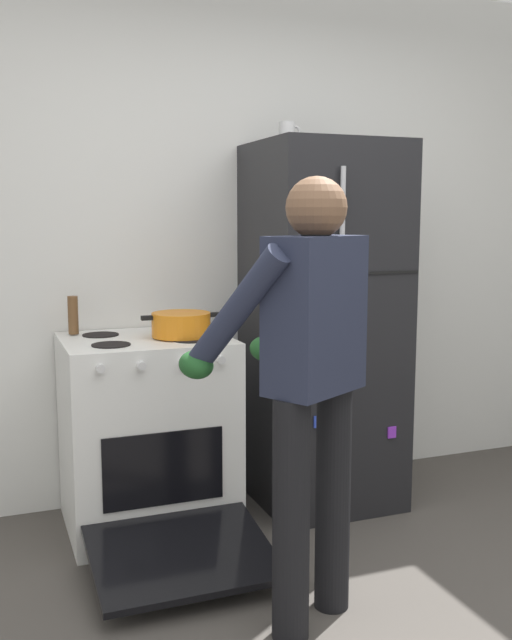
% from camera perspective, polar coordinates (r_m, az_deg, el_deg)
% --- Properties ---
extents(kitchen_wall_back, '(6.00, 0.10, 2.70)m').
position_cam_1_polar(kitchen_wall_back, '(3.86, -2.20, 6.46)').
color(kitchen_wall_back, white).
rests_on(kitchen_wall_back, ground).
extents(refrigerator, '(0.68, 0.72, 1.83)m').
position_cam_1_polar(refrigerator, '(3.69, 5.24, -0.46)').
color(refrigerator, black).
rests_on(refrigerator, ground).
extents(stove_range, '(0.76, 1.22, 0.91)m').
position_cam_1_polar(stove_range, '(3.48, -8.51, -8.96)').
color(stove_range, white).
rests_on(stove_range, ground).
extents(person_cook, '(0.65, 0.69, 1.60)m').
position_cam_1_polar(person_cook, '(2.54, 3.98, -3.44)').
color(person_cook, black).
rests_on(person_cook, ground).
extents(red_pot, '(0.37, 0.27, 0.11)m').
position_cam_1_polar(red_pot, '(3.37, -5.93, -0.35)').
color(red_pot, orange).
rests_on(red_pot, stove_range).
extents(coffee_mug, '(0.11, 0.08, 0.10)m').
position_cam_1_polar(coffee_mug, '(3.64, 2.49, 14.61)').
color(coffee_mug, silver).
rests_on(coffee_mug, refrigerator).
extents(pepper_mill, '(0.05, 0.05, 0.18)m').
position_cam_1_polar(pepper_mill, '(3.53, -14.24, 0.38)').
color(pepper_mill, brown).
rests_on(pepper_mill, stove_range).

